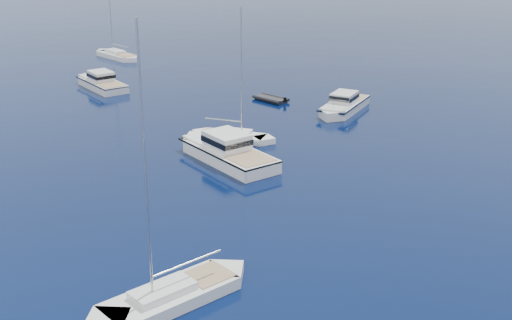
{
  "coord_description": "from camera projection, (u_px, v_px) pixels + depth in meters",
  "views": [
    {
      "loc": [
        26.42,
        -10.71,
        18.98
      ],
      "look_at": [
        0.28,
        27.37,
        2.2
      ],
      "focal_mm": 48.0,
      "sensor_mm": 36.0,
      "label": 1
    }
  ],
  "objects": [
    {
      "name": "sailboat_centre",
      "position": [
        233.0,
        140.0,
        60.58
      ],
      "size": [
        8.5,
        4.3,
        12.09
      ],
      "primitive_type": null,
      "rotation": [
        0.0,
        0.0,
        4.99
      ],
      "color": "white",
      "rests_on": "ground"
    },
    {
      "name": "sailboat_far_l",
      "position": [
        117.0,
        58.0,
        94.58
      ],
      "size": [
        9.99,
        4.57,
        14.22
      ],
      "primitive_type": null,
      "rotation": [
        0.0,
        0.0,
        1.35
      ],
      "color": "white",
      "rests_on": "ground"
    },
    {
      "name": "motor_cruiser_far_l",
      "position": [
        101.0,
        88.0,
        78.41
      ],
      "size": [
        10.06,
        5.97,
        2.53
      ],
      "primitive_type": null,
      "rotation": [
        0.0,
        0.0,
        1.23
      ],
      "color": "silver",
      "rests_on": "ground"
    },
    {
      "name": "motor_cruiser_horizon",
      "position": [
        343.0,
        111.0,
        69.18
      ],
      "size": [
        4.05,
        9.66,
        2.46
      ],
      "primitive_type": null,
      "rotation": [
        0.0,
        0.0,
        3.27
      ],
      "color": "silver",
      "rests_on": "ground"
    },
    {
      "name": "motor_cruiser_centre",
      "position": [
        226.0,
        160.0,
        55.61
      ],
      "size": [
        12.03,
        7.06,
        3.02
      ],
      "primitive_type": null,
      "rotation": [
        0.0,
        0.0,
        1.24
      ],
      "color": "white",
      "rests_on": "ground"
    },
    {
      "name": "sailboat_fore",
      "position": [
        170.0,
        303.0,
        35.3
      ],
      "size": [
        5.16,
        10.73,
        15.26
      ],
      "primitive_type": null,
      "rotation": [
        0.0,
        0.0,
        2.89
      ],
      "color": "silver",
      "rests_on": "ground"
    },
    {
      "name": "tender_grey_far",
      "position": [
        271.0,
        101.0,
        73.03
      ],
      "size": [
        4.33,
        2.81,
        0.95
      ],
      "primitive_type": null,
      "rotation": [
        0.0,
        0.0,
        1.4
      ],
      "color": "black",
      "rests_on": "ground"
    }
  ]
}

